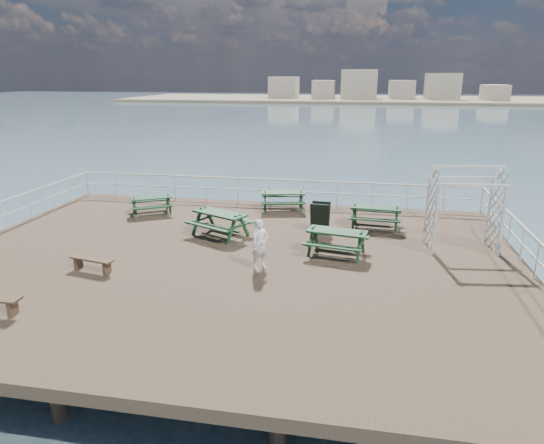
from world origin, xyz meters
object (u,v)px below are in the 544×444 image
at_px(picnic_table_a, 151,201).
at_px(flat_bench_near, 92,261).
at_px(picnic_table_d, 220,219).
at_px(picnic_table_b, 283,197).
at_px(person, 260,245).
at_px(picnic_table_e, 337,237).
at_px(picnic_table_c, 376,212).
at_px(trellis_arbor, 464,213).

bearing_deg(picnic_table_a, flat_bench_near, -113.66).
height_order(picnic_table_d, flat_bench_near, picnic_table_d).
distance_m(picnic_table_b, picnic_table_d, 4.06).
height_order(picnic_table_a, person, person).
height_order(picnic_table_a, flat_bench_near, picnic_table_a).
height_order(flat_bench_near, person, person).
relative_size(picnic_table_b, person, 1.37).
bearing_deg(flat_bench_near, picnic_table_b, 71.40).
xyz_separation_m(picnic_table_e, person, (-2.13, -1.61, 0.18)).
height_order(picnic_table_b, picnic_table_c, picnic_table_c).
distance_m(picnic_table_d, picnic_table_e, 4.33).
distance_m(picnic_table_a, picnic_table_e, 8.43).
relative_size(picnic_table_a, picnic_table_d, 0.84).
xyz_separation_m(trellis_arbor, person, (-6.08, -2.88, -0.48)).
bearing_deg(picnic_table_e, trellis_arbor, 28.02).
height_order(picnic_table_a, picnic_table_c, picnic_table_c).
bearing_deg(picnic_table_c, picnic_table_b, 159.90).
xyz_separation_m(picnic_table_b, person, (0.39, -6.50, 0.19)).
height_order(trellis_arbor, person, trellis_arbor).
distance_m(picnic_table_d, flat_bench_near, 4.73).
xyz_separation_m(picnic_table_c, picnic_table_d, (-5.41, -1.97, 0.04)).
relative_size(picnic_table_e, person, 1.38).
distance_m(picnic_table_b, picnic_table_e, 5.50).
distance_m(picnic_table_e, trellis_arbor, 4.20).
bearing_deg(flat_bench_near, picnic_table_e, 32.65).
distance_m(picnic_table_b, picnic_table_c, 4.15).
bearing_deg(picnic_table_a, person, -73.18).
xyz_separation_m(picnic_table_b, picnic_table_e, (2.52, -4.89, 0.01)).
bearing_deg(picnic_table_e, picnic_table_d, 174.59).
bearing_deg(picnic_table_e, person, -132.59).
bearing_deg(trellis_arbor, flat_bench_near, -166.74).
relative_size(picnic_table_e, trellis_arbor, 0.75).
xyz_separation_m(picnic_table_a, picnic_table_e, (7.73, -3.36, 0.07)).
bearing_deg(picnic_table_a, trellis_arbor, -41.73).
distance_m(picnic_table_d, person, 3.45).
xyz_separation_m(picnic_table_d, trellis_arbor, (8.12, 0.09, 0.61)).
xyz_separation_m(picnic_table_b, flat_bench_near, (-4.37, -7.57, -0.26)).
bearing_deg(picnic_table_b, picnic_table_c, -36.06).
distance_m(picnic_table_a, flat_bench_near, 6.10).
bearing_deg(trellis_arbor, picnic_table_b, 144.04).
bearing_deg(picnic_table_a, picnic_table_c, -32.94).
height_order(picnic_table_e, person, person).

